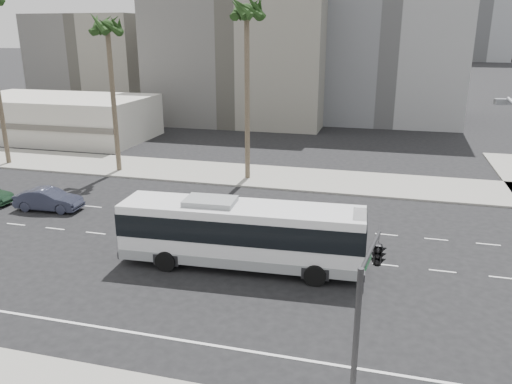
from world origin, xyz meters
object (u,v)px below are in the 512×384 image
(city_bus, at_px, (241,232))
(traffic_signal, at_px, (376,260))
(car_b, at_px, (49,200))
(palm_near, at_px, (247,14))
(palm_mid, at_px, (107,30))
(car_a, at_px, (164,207))

(city_bus, xyz_separation_m, traffic_signal, (7.15, -8.18, 2.98))
(car_b, distance_m, palm_near, 20.76)
(palm_near, bearing_deg, palm_mid, -177.32)
(car_a, bearing_deg, city_bus, -124.15)
(traffic_signal, distance_m, palm_mid, 34.66)
(city_bus, distance_m, palm_mid, 25.28)
(car_a, relative_size, palm_mid, 0.36)
(city_bus, bearing_deg, car_a, 139.03)
(city_bus, bearing_deg, palm_mid, 132.84)
(palm_near, xyz_separation_m, palm_mid, (-12.17, -0.57, -1.12))
(city_bus, distance_m, palm_near, 20.72)
(traffic_signal, relative_size, palm_mid, 0.43)
(car_b, relative_size, palm_near, 0.32)
(car_a, height_order, traffic_signal, traffic_signal)
(traffic_signal, xyz_separation_m, palm_mid, (-23.64, 24.20, 7.54))
(car_b, relative_size, palm_mid, 0.34)
(palm_mid, bearing_deg, palm_near, 2.68)
(car_b, height_order, palm_mid, palm_mid)
(car_a, bearing_deg, palm_mid, 45.67)
(palm_mid, bearing_deg, city_bus, -44.17)
(palm_near, height_order, palm_mid, palm_near)
(city_bus, height_order, traffic_signal, traffic_signal)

